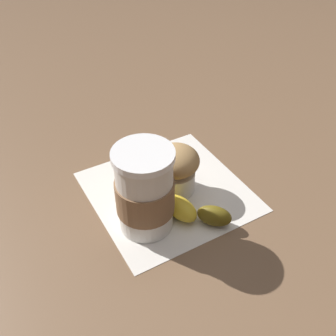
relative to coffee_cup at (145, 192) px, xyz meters
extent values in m
plane|color=brown|center=(0.05, -0.06, -0.07)|extent=(3.00, 3.00, 0.00)
cube|color=white|center=(0.05, -0.06, -0.07)|extent=(0.27, 0.27, 0.00)
cylinder|color=silver|center=(0.00, 0.00, 0.00)|extent=(0.08, 0.08, 0.13)
cylinder|color=white|center=(0.00, 0.00, 0.07)|extent=(0.09, 0.09, 0.01)
cylinder|color=#846042|center=(0.00, 0.00, -0.01)|extent=(0.09, 0.09, 0.05)
cylinder|color=white|center=(0.05, -0.07, -0.05)|extent=(0.06, 0.06, 0.04)
ellipsoid|color=#AD8451|center=(0.05, -0.07, -0.01)|extent=(0.08, 0.08, 0.05)
ellipsoid|color=gold|center=(0.10, -0.04, -0.05)|extent=(0.06, 0.05, 0.03)
ellipsoid|color=gold|center=(0.04, -0.04, -0.05)|extent=(0.07, 0.04, 0.03)
ellipsoid|color=gold|center=(-0.01, -0.05, -0.05)|extent=(0.07, 0.05, 0.03)
ellipsoid|color=brown|center=(-0.04, -0.09, -0.05)|extent=(0.06, 0.06, 0.03)
camera|label=1|loc=(-0.39, 0.14, 0.39)|focal=42.00mm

